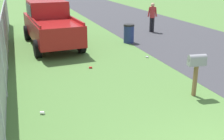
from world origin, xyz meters
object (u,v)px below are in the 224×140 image
(mailbox, at_px, (197,63))
(trash_bin, at_px, (129,34))
(pickup_truck, at_px, (50,22))
(pedestrian, at_px, (152,15))

(mailbox, relative_size, trash_bin, 1.32)
(mailbox, bearing_deg, pickup_truck, 29.60)
(pickup_truck, distance_m, trash_bin, 3.93)
(trash_bin, xyz_separation_m, pedestrian, (2.11, -2.36, 0.53))
(mailbox, height_order, trash_bin, mailbox)
(pickup_truck, bearing_deg, trash_bin, -105.97)
(pickup_truck, distance_m, pedestrian, 6.29)
(pedestrian, bearing_deg, trash_bin, 153.13)
(trash_bin, relative_size, pedestrian, 0.54)
(trash_bin, bearing_deg, mailbox, 173.93)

